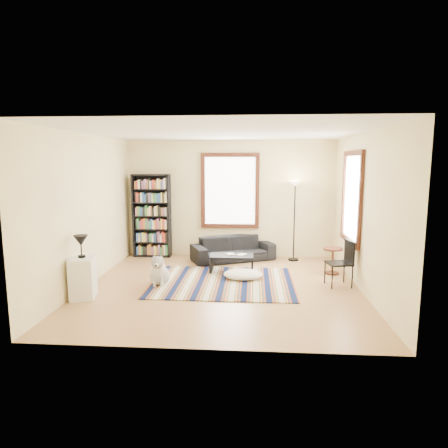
# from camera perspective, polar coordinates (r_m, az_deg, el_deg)

# --- Properties ---
(floor) EXTENTS (5.00, 5.00, 0.10)m
(floor) POSITION_cam_1_polar(r_m,az_deg,el_deg) (7.47, -0.28, -9.34)
(floor) COLOR #AA734D
(floor) RESTS_ON ground
(ceiling) EXTENTS (5.00, 5.00, 0.10)m
(ceiling) POSITION_cam_1_polar(r_m,az_deg,el_deg) (7.13, -0.30, 13.41)
(ceiling) COLOR white
(ceiling) RESTS_ON floor
(wall_back) EXTENTS (5.00, 0.10, 2.80)m
(wall_back) POSITION_cam_1_polar(r_m,az_deg,el_deg) (9.69, 0.89, 3.61)
(wall_back) COLOR #FDF2AB
(wall_back) RESTS_ON floor
(wall_front) EXTENTS (5.00, 0.10, 2.80)m
(wall_front) POSITION_cam_1_polar(r_m,az_deg,el_deg) (4.65, -2.74, -2.10)
(wall_front) COLOR #FDF2AB
(wall_front) RESTS_ON floor
(wall_left) EXTENTS (0.10, 5.00, 2.80)m
(wall_left) POSITION_cam_1_polar(r_m,az_deg,el_deg) (7.78, -19.37, 1.83)
(wall_left) COLOR #FDF2AB
(wall_left) RESTS_ON floor
(wall_right) EXTENTS (0.10, 5.00, 2.80)m
(wall_right) POSITION_cam_1_polar(r_m,az_deg,el_deg) (7.41, 19.78, 1.48)
(wall_right) COLOR #FDF2AB
(wall_right) RESTS_ON floor
(window_back) EXTENTS (1.20, 0.06, 1.60)m
(window_back) POSITION_cam_1_polar(r_m,az_deg,el_deg) (9.59, 0.86, 4.76)
(window_back) COLOR white
(window_back) RESTS_ON wall_back
(window_right) EXTENTS (0.06, 1.20, 1.60)m
(window_right) POSITION_cam_1_polar(r_m,az_deg,el_deg) (8.14, 17.82, 3.61)
(window_right) COLOR white
(window_right) RESTS_ON wall_right
(rug) EXTENTS (2.69, 2.15, 0.02)m
(rug) POSITION_cam_1_polar(r_m,az_deg,el_deg) (7.72, -0.18, -8.28)
(rug) COLOR #0B153A
(rug) RESTS_ON floor
(sofa) EXTENTS (1.46, 2.04, 0.56)m
(sofa) POSITION_cam_1_polar(r_m,az_deg,el_deg) (9.36, 1.28, -3.53)
(sofa) COLOR black
(sofa) RESTS_ON floor
(bookshelf) EXTENTS (0.90, 0.30, 2.00)m
(bookshelf) POSITION_cam_1_polar(r_m,az_deg,el_deg) (9.80, -10.27, 1.17)
(bookshelf) COLOR black
(bookshelf) RESTS_ON floor
(coffee_table) EXTENTS (0.97, 0.65, 0.36)m
(coffee_table) POSITION_cam_1_polar(r_m,az_deg,el_deg) (8.41, 1.12, -5.64)
(coffee_table) COLOR black
(coffee_table) RESTS_ON floor
(book_a) EXTENTS (0.23, 0.20, 0.02)m
(book_a) POSITION_cam_1_polar(r_m,az_deg,el_deg) (8.37, 0.43, -4.37)
(book_a) COLOR beige
(book_a) RESTS_ON coffee_table
(book_b) EXTENTS (0.22, 0.24, 0.01)m
(book_b) POSITION_cam_1_polar(r_m,az_deg,el_deg) (8.41, 2.16, -4.33)
(book_b) COLOR beige
(book_b) RESTS_ON coffee_table
(floor_cushion) EXTENTS (0.85, 0.69, 0.19)m
(floor_cushion) POSITION_cam_1_polar(r_m,az_deg,el_deg) (7.91, 2.74, -7.20)
(floor_cushion) COLOR white
(floor_cushion) RESTS_ON floor
(floor_lamp) EXTENTS (0.36, 0.36, 1.86)m
(floor_lamp) POSITION_cam_1_polar(r_m,az_deg,el_deg) (9.38, 10.01, 0.41)
(floor_lamp) COLOR black
(floor_lamp) RESTS_ON floor
(side_table) EXTENTS (0.46, 0.46, 0.54)m
(side_table) POSITION_cam_1_polar(r_m,az_deg,el_deg) (8.53, 15.24, -5.12)
(side_table) COLOR #462011
(side_table) RESTS_ON floor
(folding_chair) EXTENTS (0.49, 0.47, 0.86)m
(folding_chair) POSITION_cam_1_polar(r_m,az_deg,el_deg) (7.70, 16.08, -5.43)
(folding_chair) COLOR black
(folding_chair) RESTS_ON floor
(white_cabinet) EXTENTS (0.48, 0.57, 0.70)m
(white_cabinet) POSITION_cam_1_polar(r_m,az_deg,el_deg) (7.20, -19.51, -7.25)
(white_cabinet) COLOR white
(white_cabinet) RESTS_ON floor
(table_lamp) EXTENTS (0.29, 0.29, 0.38)m
(table_lamp) POSITION_cam_1_polar(r_m,az_deg,el_deg) (7.07, -19.74, -3.03)
(table_lamp) COLOR black
(table_lamp) RESTS_ON white_cabinet
(dog) EXTENTS (0.45, 0.61, 0.59)m
(dog) POSITION_cam_1_polar(r_m,az_deg,el_deg) (7.60, -9.20, -6.44)
(dog) COLOR #BCBCBC
(dog) RESTS_ON floor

